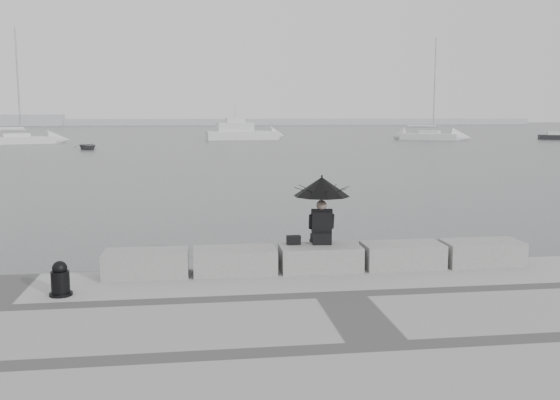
{
  "coord_description": "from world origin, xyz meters",
  "views": [
    {
      "loc": [
        -2.44,
        -12.33,
        3.65
      ],
      "look_at": [
        -0.33,
        3.0,
        1.44
      ],
      "focal_mm": 40.0,
      "sensor_mm": 36.0,
      "label": 1
    }
  ],
  "objects": [
    {
      "name": "seated_person",
      "position": [
        0.07,
        -0.24,
        2.0
      ],
      "size": [
        1.14,
        1.14,
        1.39
      ],
      "rotation": [
        0.0,
        0.0,
        -0.12
      ],
      "color": "black",
      "rests_on": "stone_block_centre"
    },
    {
      "name": "motor_cruiser",
      "position": [
        3.73,
        68.3,
        0.89
      ],
      "size": [
        9.42,
        3.76,
        4.5
      ],
      "rotation": [
        0.0,
        0.0,
        0.11
      ],
      "color": "silver",
      "rests_on": "ground"
    },
    {
      "name": "stone_block_far_right",
      "position": [
        3.4,
        -0.45,
        0.75
      ],
      "size": [
        1.6,
        0.8,
        0.5
      ],
      "primitive_type": "cube",
      "color": "slate",
      "rests_on": "promenade"
    },
    {
      "name": "sailboat_left",
      "position": [
        -22.25,
        61.27,
        0.52
      ],
      "size": [
        8.41,
        5.26,
        12.9
      ],
      "rotation": [
        0.0,
        0.0,
        0.38
      ],
      "color": "silver",
      "rests_on": "ground"
    },
    {
      "name": "dinghy",
      "position": [
        -12.71,
        49.99,
        0.29
      ],
      "size": [
        3.7,
        2.51,
        0.58
      ],
      "primitive_type": "imported",
      "rotation": [
        0.0,
        0.0,
        0.34
      ],
      "color": "slate",
      "rests_on": "ground"
    },
    {
      "name": "ground",
      "position": [
        0.0,
        0.0,
        0.0
      ],
      "size": [
        360.0,
        360.0,
        0.0
      ],
      "primitive_type": "plane",
      "color": "#3F4244",
      "rests_on": "ground"
    },
    {
      "name": "stone_block_centre",
      "position": [
        0.0,
        -0.45,
        0.75
      ],
      "size": [
        1.6,
        0.8,
        0.5
      ],
      "primitive_type": "cube",
      "color": "slate",
      "rests_on": "promenade"
    },
    {
      "name": "stone_block_right",
      "position": [
        1.7,
        -0.45,
        0.75
      ],
      "size": [
        1.6,
        0.8,
        0.5
      ],
      "primitive_type": "cube",
      "color": "slate",
      "rests_on": "promenade"
    },
    {
      "name": "stone_block_left",
      "position": [
        -1.7,
        -0.45,
        0.75
      ],
      "size": [
        1.6,
        0.8,
        0.5
      ],
      "primitive_type": "cube",
      "color": "slate",
      "rests_on": "promenade"
    },
    {
      "name": "stone_block_far_left",
      "position": [
        -3.4,
        -0.45,
        0.75
      ],
      "size": [
        1.6,
        0.8,
        0.5
      ],
      "primitive_type": "cube",
      "color": "slate",
      "rests_on": "promenade"
    },
    {
      "name": "bag",
      "position": [
        -0.5,
        -0.25,
        1.09
      ],
      "size": [
        0.28,
        0.16,
        0.18
      ],
      "primitive_type": "cube",
      "color": "black",
      "rests_on": "stone_block_centre"
    },
    {
      "name": "sailboat_right",
      "position": [
        27.51,
        64.61,
        0.53
      ],
      "size": [
        7.35,
        5.88,
        12.9
      ],
      "rotation": [
        0.0,
        0.0,
        -0.57
      ],
      "color": "silver",
      "rests_on": "ground"
    },
    {
      "name": "mooring_bollard",
      "position": [
        -4.76,
        -1.55,
        0.76
      ],
      "size": [
        0.39,
        0.39,
        0.62
      ],
      "color": "black",
      "rests_on": "promenade"
    },
    {
      "name": "small_motorboat",
      "position": [
        44.54,
        63.11,
        0.32
      ],
      "size": [
        5.28,
        3.31,
        1.1
      ],
      "rotation": [
        0.0,
        0.0,
        -0.37
      ],
      "color": "black",
      "rests_on": "ground"
    },
    {
      "name": "distant_landmass",
      "position": [
        -8.14,
        154.51,
        0.9
      ],
      "size": [
        180.0,
        8.0,
        2.8
      ],
      "color": "#A5A8AB",
      "rests_on": "ground"
    }
  ]
}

